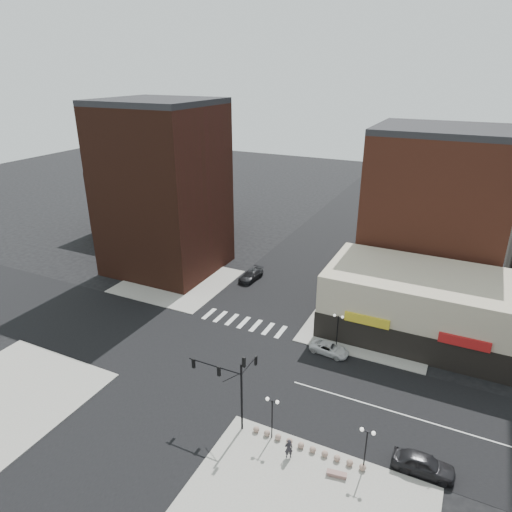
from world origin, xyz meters
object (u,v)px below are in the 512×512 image
at_px(stone_bench, 337,474).
at_px(dark_sedan_east, 423,464).
at_px(traffic_signal, 234,379).
at_px(pedestrian, 289,448).
at_px(street_lamp_ne, 338,323).
at_px(dark_sedan_north, 251,275).
at_px(street_lamp_se_b, 367,440).
at_px(white_suv, 330,349).
at_px(street_lamp_se_a, 272,408).

bearing_deg(stone_bench, dark_sedan_east, 21.41).
relative_size(traffic_signal, pedestrian, 4.19).
height_order(street_lamp_ne, dark_sedan_north, street_lamp_ne).
height_order(street_lamp_se_b, dark_sedan_east, street_lamp_se_b).
bearing_deg(white_suv, pedestrian, -168.97).
bearing_deg(traffic_signal, dark_sedan_north, 113.60).
bearing_deg(street_lamp_se_b, white_suv, 116.86).
distance_m(street_lamp_se_b, street_lamp_ne, 17.46).
relative_size(traffic_signal, dark_sedan_east, 1.60).
xyz_separation_m(traffic_signal, white_suv, (4.42, 14.33, -4.35)).
distance_m(white_suv, dark_sedan_east, 17.07).
bearing_deg(pedestrian, street_lamp_ne, -119.91).
height_order(traffic_signal, dark_sedan_north, traffic_signal).
relative_size(white_suv, dark_sedan_north, 0.88).
distance_m(dark_sedan_east, dark_sedan_north, 38.22).
bearing_deg(dark_sedan_east, stone_bench, 118.26).
height_order(street_lamp_se_a, white_suv, street_lamp_se_a).
xyz_separation_m(street_lamp_se_b, pedestrian, (-5.87, -1.38, -2.24)).
bearing_deg(street_lamp_ne, traffic_signal, -106.75).
bearing_deg(pedestrian, street_lamp_se_a, -66.58).
relative_size(street_lamp_se_b, pedestrian, 2.24).
height_order(pedestrian, stone_bench, pedestrian).
relative_size(street_lamp_se_a, dark_sedan_north, 0.83).
bearing_deg(traffic_signal, white_suv, 72.85).
distance_m(traffic_signal, street_lamp_ne, 16.62).
distance_m(traffic_signal, pedestrian, 7.24).
distance_m(street_lamp_se_b, stone_bench, 3.75).
height_order(street_lamp_se_a, stone_bench, street_lamp_se_a).
bearing_deg(stone_bench, street_lamp_se_b, 32.01).
bearing_deg(pedestrian, dark_sedan_east, 164.79).
distance_m(traffic_signal, dark_sedan_north, 30.51).
bearing_deg(dark_sedan_east, pedestrian, 106.52).
distance_m(street_lamp_ne, dark_sedan_north, 20.77).
xyz_separation_m(street_lamp_ne, pedestrian, (1.13, -17.38, -2.24)).
bearing_deg(pedestrian, stone_bench, 144.77).
bearing_deg(street_lamp_se_b, street_lamp_ne, 113.63).
relative_size(street_lamp_se_a, pedestrian, 2.24).
height_order(traffic_signal, street_lamp_se_a, traffic_signal).
relative_size(traffic_signal, stone_bench, 4.73).
relative_size(street_lamp_se_a, dark_sedan_east, 0.86).
bearing_deg(street_lamp_ne, pedestrian, -86.28).
relative_size(traffic_signal, street_lamp_se_a, 1.87).
bearing_deg(dark_sedan_north, pedestrian, -52.99).
bearing_deg(street_lamp_ne, street_lamp_se_a, -93.58).
distance_m(street_lamp_se_a, dark_sedan_east, 12.68).
bearing_deg(white_suv, traffic_signal, 168.59).
xyz_separation_m(street_lamp_se_b, stone_bench, (-1.74, -1.50, -2.97)).
height_order(traffic_signal, stone_bench, traffic_signal).
bearing_deg(dark_sedan_north, traffic_signal, -60.99).
bearing_deg(traffic_signal, street_lamp_ne, 73.25).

